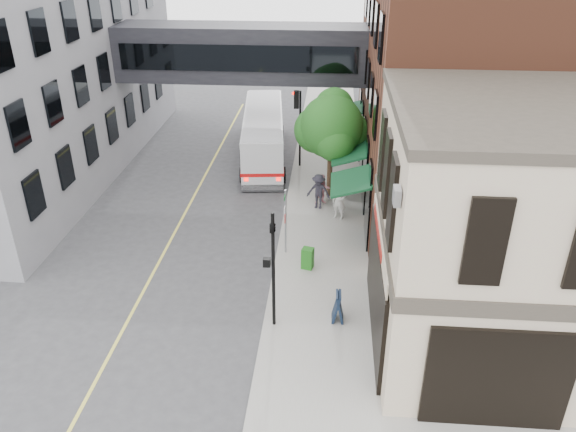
% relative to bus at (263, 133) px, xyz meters
% --- Properties ---
extents(ground, '(120.00, 120.00, 0.00)m').
position_rel_bus_xyz_m(ground, '(1.93, -18.48, -1.59)').
color(ground, '#38383A').
rests_on(ground, ground).
extents(sidewalk_main, '(4.00, 60.00, 0.15)m').
position_rel_bus_xyz_m(sidewalk_main, '(3.93, -4.48, -1.51)').
color(sidewalk_main, gray).
rests_on(sidewalk_main, ground).
extents(corner_building, '(10.19, 8.12, 8.45)m').
position_rel_bus_xyz_m(corner_building, '(10.90, -16.48, 2.63)').
color(corner_building, '#C1A993').
rests_on(corner_building, ground).
extents(brick_building, '(13.76, 18.00, 14.00)m').
position_rel_bus_xyz_m(brick_building, '(11.91, -3.49, 5.40)').
color(brick_building, '#592C1B').
rests_on(brick_building, ground).
extents(skyway_bridge, '(14.00, 3.18, 3.00)m').
position_rel_bus_xyz_m(skyway_bridge, '(-1.07, -0.48, 4.91)').
color(skyway_bridge, black).
rests_on(skyway_bridge, ground).
extents(traffic_signal_near, '(0.44, 0.22, 4.60)m').
position_rel_bus_xyz_m(traffic_signal_near, '(2.29, -16.48, 1.40)').
color(traffic_signal_near, black).
rests_on(traffic_signal_near, sidewalk_main).
extents(traffic_signal_far, '(0.53, 0.28, 4.50)m').
position_rel_bus_xyz_m(traffic_signal_far, '(2.19, -1.48, 1.75)').
color(traffic_signal_far, black).
rests_on(traffic_signal_far, sidewalk_main).
extents(street_sign_pole, '(0.08, 0.75, 3.00)m').
position_rel_bus_xyz_m(street_sign_pole, '(2.32, -11.48, 0.35)').
color(street_sign_pole, gray).
rests_on(street_sign_pole, sidewalk_main).
extents(street_tree, '(3.80, 3.20, 5.60)m').
position_rel_bus_xyz_m(street_tree, '(4.12, -5.27, 2.33)').
color(street_tree, '#382619').
rests_on(street_tree, sidewalk_main).
extents(lane_marking, '(0.12, 40.00, 0.01)m').
position_rel_bus_xyz_m(lane_marking, '(-3.07, -8.48, -1.58)').
color(lane_marking, '#D8CC4C').
rests_on(lane_marking, ground).
extents(bus, '(3.42, 10.70, 2.83)m').
position_rel_bus_xyz_m(bus, '(0.00, 0.00, 0.00)').
color(bus, silver).
rests_on(bus, ground).
extents(pedestrian_a, '(0.81, 0.69, 1.87)m').
position_rel_bus_xyz_m(pedestrian_a, '(4.64, -8.08, -0.50)').
color(pedestrian_a, beige).
rests_on(pedestrian_a, sidewalk_main).
extents(pedestrian_b, '(0.86, 0.72, 1.58)m').
position_rel_bus_xyz_m(pedestrian_b, '(3.79, -6.49, -0.64)').
color(pedestrian_b, '#D38994').
rests_on(pedestrian_b, sidewalk_main).
extents(pedestrian_c, '(1.29, 0.89, 1.82)m').
position_rel_bus_xyz_m(pedestrian_c, '(3.60, -7.03, -0.52)').
color(pedestrian_c, '#23212A').
rests_on(pedestrian_c, sidewalk_main).
extents(newspaper_box, '(0.54, 0.51, 0.91)m').
position_rel_bus_xyz_m(newspaper_box, '(3.34, -12.66, -0.98)').
color(newspaper_box, '#1A6016').
rests_on(newspaper_box, sidewalk_main).
extents(sandwich_board, '(0.41, 0.64, 1.14)m').
position_rel_bus_xyz_m(sandwich_board, '(4.60, -16.05, -0.87)').
color(sandwich_board, black).
rests_on(sandwich_board, sidewalk_main).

